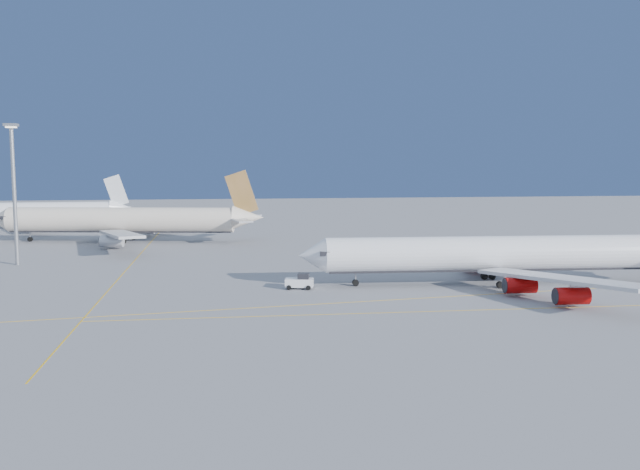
{
  "coord_description": "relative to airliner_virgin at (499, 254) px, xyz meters",
  "views": [
    {
      "loc": [
        -20.51,
        -109.28,
        21.82
      ],
      "look_at": [
        -3.56,
        21.64,
        7.0
      ],
      "focal_mm": 40.0,
      "sensor_mm": 36.0,
      "label": 1
    }
  ],
  "objects": [
    {
      "name": "airliner_virgin",
      "position": [
        0.0,
        0.0,
        0.0
      ],
      "size": [
        68.25,
        61.32,
        16.85
      ],
      "rotation": [
        0.0,
        0.0,
        -0.04
      ],
      "color": "white",
      "rests_on": "ground"
    },
    {
      "name": "ground",
      "position": [
        -25.15,
        -5.72,
        -5.08
      ],
      "size": [
        500.0,
        500.0,
        0.0
      ],
      "primitive_type": "plane",
      "color": "slate",
      "rests_on": "ground"
    },
    {
      "name": "airliner_etihad",
      "position": [
        -71.04,
        68.43,
        0.46
      ],
      "size": [
        69.6,
        63.67,
        18.2
      ],
      "rotation": [
        0.0,
        0.0,
        -0.16
      ],
      "color": "beige",
      "rests_on": "ground"
    },
    {
      "name": "pushback_tug",
      "position": [
        -34.11,
        -0.35,
        -3.89
      ],
      "size": [
        4.9,
        3.51,
        2.55
      ],
      "rotation": [
        0.0,
        0.0,
        -0.2
      ],
      "color": "white",
      "rests_on": "ground"
    },
    {
      "name": "taxiway_lines",
      "position": [
        -39.87,
        0.62,
        -5.07
      ],
      "size": [
        118.86,
        140.0,
        0.02
      ],
      "color": "#E6A90C",
      "rests_on": "ground"
    },
    {
      "name": "light_mast",
      "position": [
        -87.63,
        32.48,
        11.45
      ],
      "size": [
        2.42,
        2.42,
        28.0
      ],
      "color": "gray",
      "rests_on": "ground"
    },
    {
      "name": "airliner_third",
      "position": [
        -104.52,
        109.68,
        -0.24
      ],
      "size": [
        59.59,
        55.0,
        16.0
      ],
      "rotation": [
        0.0,
        0.0,
        0.03
      ],
      "color": "white",
      "rests_on": "ground"
    }
  ]
}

